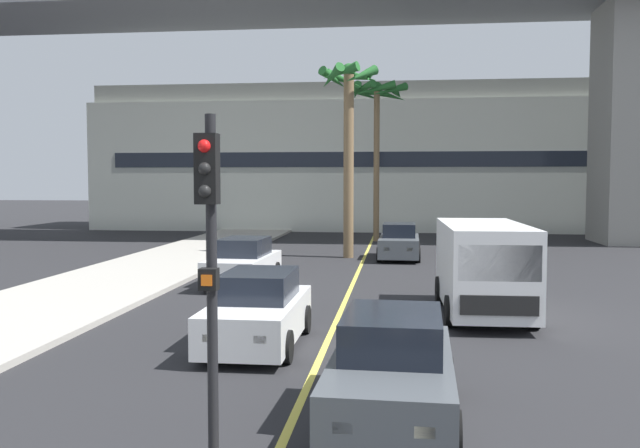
{
  "coord_description": "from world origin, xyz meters",
  "views": [
    {
      "loc": [
        1.51,
        1.04,
        3.48
      ],
      "look_at": [
        0.0,
        14.0,
        2.63
      ],
      "focal_mm": 38.04,
      "sensor_mm": 36.0,
      "label": 1
    }
  ],
  "objects_px": {
    "car_queue_second": "(258,312)",
    "car_queue_third": "(399,243)",
    "car_queue_fourth": "(243,264)",
    "palm_tree_near_median": "(376,106)",
    "car_queue_front": "(392,372)",
    "traffic_light_median_near": "(210,250)",
    "palm_tree_mid_median": "(349,112)",
    "delivery_van": "(483,266)"
  },
  "relations": [
    {
      "from": "car_queue_front",
      "to": "car_queue_third",
      "type": "relative_size",
      "value": 1.01
    },
    {
      "from": "car_queue_fourth",
      "to": "delivery_van",
      "type": "xyz_separation_m",
      "value": [
        7.24,
        -4.13,
        0.57
      ]
    },
    {
      "from": "car_queue_fourth",
      "to": "traffic_light_median_near",
      "type": "height_order",
      "value": "traffic_light_median_near"
    },
    {
      "from": "car_queue_second",
      "to": "palm_tree_near_median",
      "type": "distance_m",
      "value": 25.63
    },
    {
      "from": "car_queue_third",
      "to": "traffic_light_median_near",
      "type": "distance_m",
      "value": 22.88
    },
    {
      "from": "traffic_light_median_near",
      "to": "palm_tree_near_median",
      "type": "xyz_separation_m",
      "value": [
        0.74,
        31.25,
        4.88
      ]
    },
    {
      "from": "delivery_van",
      "to": "traffic_light_median_near",
      "type": "relative_size",
      "value": 1.26
    },
    {
      "from": "car_queue_second",
      "to": "car_queue_third",
      "type": "height_order",
      "value": "same"
    },
    {
      "from": "car_queue_second",
      "to": "palm_tree_mid_median",
      "type": "relative_size",
      "value": 0.48
    },
    {
      "from": "delivery_van",
      "to": "palm_tree_near_median",
      "type": "relative_size",
      "value": 0.59
    },
    {
      "from": "car_queue_second",
      "to": "traffic_light_median_near",
      "type": "relative_size",
      "value": 0.98
    },
    {
      "from": "car_queue_front",
      "to": "delivery_van",
      "type": "relative_size",
      "value": 0.79
    },
    {
      "from": "palm_tree_near_median",
      "to": "palm_tree_mid_median",
      "type": "height_order",
      "value": "palm_tree_near_median"
    },
    {
      "from": "palm_tree_near_median",
      "to": "palm_tree_mid_median",
      "type": "distance_m",
      "value": 8.44
    },
    {
      "from": "car_queue_front",
      "to": "palm_tree_near_median",
      "type": "height_order",
      "value": "palm_tree_near_median"
    },
    {
      "from": "car_queue_front",
      "to": "palm_tree_mid_median",
      "type": "bearing_deg",
      "value": 96.01
    },
    {
      "from": "traffic_light_median_near",
      "to": "palm_tree_near_median",
      "type": "relative_size",
      "value": 0.47
    },
    {
      "from": "car_queue_second",
      "to": "car_queue_fourth",
      "type": "bearing_deg",
      "value": 105.25
    },
    {
      "from": "car_queue_fourth",
      "to": "traffic_light_median_near",
      "type": "bearing_deg",
      "value": -78.26
    },
    {
      "from": "car_queue_front",
      "to": "traffic_light_median_near",
      "type": "distance_m",
      "value": 3.74
    },
    {
      "from": "palm_tree_near_median",
      "to": "car_queue_second",
      "type": "bearing_deg",
      "value": -93.72
    },
    {
      "from": "car_queue_fourth",
      "to": "palm_tree_mid_median",
      "type": "xyz_separation_m",
      "value": [
        2.85,
        8.36,
        5.73
      ]
    },
    {
      "from": "delivery_van",
      "to": "car_queue_second",
      "type": "bearing_deg",
      "value": -142.98
    },
    {
      "from": "car_queue_third",
      "to": "palm_tree_mid_median",
      "type": "bearing_deg",
      "value": 173.92
    },
    {
      "from": "car_queue_second",
      "to": "car_queue_fourth",
      "type": "height_order",
      "value": "same"
    },
    {
      "from": "car_queue_third",
      "to": "traffic_light_median_near",
      "type": "xyz_separation_m",
      "value": [
        -2.09,
        -22.69,
        1.99
      ]
    },
    {
      "from": "car_queue_front",
      "to": "traffic_light_median_near",
      "type": "bearing_deg",
      "value": -128.68
    },
    {
      "from": "car_queue_front",
      "to": "car_queue_second",
      "type": "distance_m",
      "value": 5.02
    },
    {
      "from": "car_queue_front",
      "to": "palm_tree_mid_median",
      "type": "xyz_separation_m",
      "value": [
        -2.15,
        20.47,
        5.73
      ]
    },
    {
      "from": "car_queue_third",
      "to": "palm_tree_near_median",
      "type": "distance_m",
      "value": 11.06
    },
    {
      "from": "car_queue_third",
      "to": "traffic_light_median_near",
      "type": "height_order",
      "value": "traffic_light_median_near"
    },
    {
      "from": "car_queue_fourth",
      "to": "car_queue_second",
      "type": "bearing_deg",
      "value": -74.75
    },
    {
      "from": "car_queue_fourth",
      "to": "delivery_van",
      "type": "relative_size",
      "value": 0.79
    },
    {
      "from": "car_queue_front",
      "to": "car_queue_third",
      "type": "height_order",
      "value": "same"
    },
    {
      "from": "car_queue_third",
      "to": "palm_tree_near_median",
      "type": "relative_size",
      "value": 0.46
    },
    {
      "from": "delivery_van",
      "to": "palm_tree_near_median",
      "type": "distance_m",
      "value": 22.02
    },
    {
      "from": "car_queue_third",
      "to": "car_queue_fourth",
      "type": "distance_m",
      "value": 9.6
    },
    {
      "from": "car_queue_second",
      "to": "car_queue_fourth",
      "type": "relative_size",
      "value": 0.99
    },
    {
      "from": "car_queue_third",
      "to": "delivery_van",
      "type": "bearing_deg",
      "value": -80.15
    },
    {
      "from": "car_queue_front",
      "to": "delivery_van",
      "type": "height_order",
      "value": "delivery_van"
    },
    {
      "from": "palm_tree_near_median",
      "to": "delivery_van",
      "type": "bearing_deg",
      "value": -80.53
    },
    {
      "from": "car_queue_third",
      "to": "palm_tree_mid_median",
      "type": "xyz_separation_m",
      "value": [
        -2.27,
        0.24,
        5.73
      ]
    }
  ]
}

